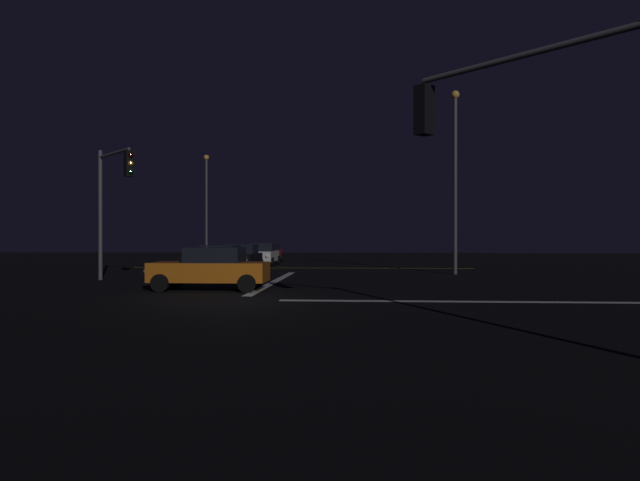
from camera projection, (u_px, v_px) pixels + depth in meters
name	position (u px, v px, depth m)	size (l,w,h in m)	color
ground	(240.00, 302.00, 17.52)	(120.00, 120.00, 0.10)	black
stop_line_north	(275.00, 281.00, 25.23)	(0.35, 13.19, 0.01)	white
centre_line_ns	(301.00, 268.00, 36.81)	(22.00, 0.15, 0.01)	yellow
crosswalk_bar_east	(499.00, 302.00, 17.03)	(13.19, 0.40, 0.01)	white
sedan_gray	(220.00, 261.00, 27.49)	(2.02, 4.33, 1.57)	slate
sedan_black	(242.00, 257.00, 33.33)	(2.02, 4.33, 1.57)	black
sedan_white	(263.00, 254.00, 40.01)	(2.02, 4.33, 1.57)	silver
sedan_red	(268.00, 252.00, 45.33)	(2.02, 4.33, 1.57)	maroon
sedan_orange_crossing	(211.00, 268.00, 20.92)	(4.33, 2.02, 1.57)	#C66014
traffic_signal_nw	(112.00, 189.00, 25.08)	(2.59, 2.59, 5.93)	#4C4C51
traffic_signal_se	(529.00, 130.00, 10.39)	(3.42, 3.42, 5.55)	#4C4C51
streetlamp_left_far	(206.00, 200.00, 47.33)	(0.44, 0.44, 8.85)	#424247
streetlamp_right_near	(455.00, 169.00, 30.25)	(0.44, 0.44, 9.75)	#424247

